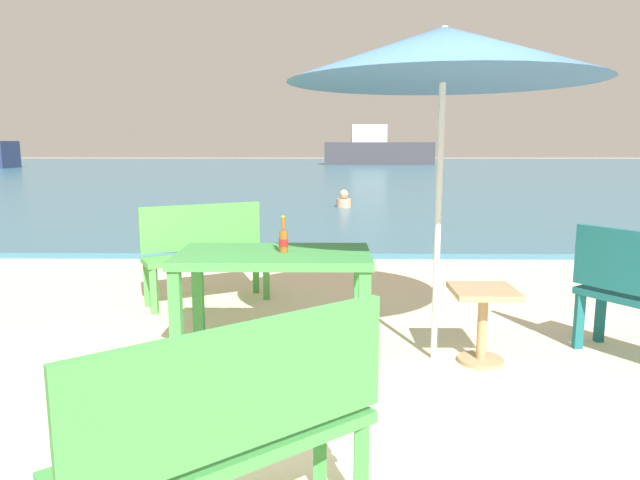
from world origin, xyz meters
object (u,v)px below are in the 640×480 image
(beer_bottle_amber, at_px, (283,239))
(bench_green_right, at_px, (205,247))
(side_table_wood, at_px, (483,314))
(picnic_table_green, at_px, (274,267))
(patio_umbrella, at_px, (444,55))
(swimmer_person, at_px, (344,200))
(boat_cargo_ship, at_px, (377,150))
(bench_green_left, at_px, (232,429))

(beer_bottle_amber, height_order, bench_green_right, beer_bottle_amber)
(bench_green_right, bearing_deg, beer_bottle_amber, -58.40)
(side_table_wood, height_order, bench_green_right, bench_green_right)
(picnic_table_green, xyz_separation_m, side_table_wood, (1.48, -0.19, -0.30))
(patio_umbrella, bearing_deg, bench_green_right, 142.08)
(picnic_table_green, distance_m, patio_umbrella, 1.87)
(picnic_table_green, height_order, swimmer_person, picnic_table_green)
(swimmer_person, xyz_separation_m, boat_cargo_ship, (3.12, 27.23, 0.82))
(side_table_wood, height_order, bench_green_left, bench_green_left)
(side_table_wood, bearing_deg, swimmer_person, 94.25)
(side_table_wood, bearing_deg, patio_umbrella, 167.55)
(side_table_wood, relative_size, swimmer_person, 1.32)
(picnic_table_green, height_order, patio_umbrella, patio_umbrella)
(picnic_table_green, relative_size, beer_bottle_amber, 5.28)
(patio_umbrella, xyz_separation_m, side_table_wood, (0.32, -0.07, -1.76))
(patio_umbrella, bearing_deg, side_table_wood, -12.45)
(bench_green_right, distance_m, boat_cargo_ship, 35.29)
(swimmer_person, height_order, boat_cargo_ship, boat_cargo_ship)
(beer_bottle_amber, xyz_separation_m, boat_cargo_ship, (3.83, 36.39, 0.21))
(beer_bottle_amber, xyz_separation_m, swimmer_person, (0.72, 9.16, -0.61))
(patio_umbrella, distance_m, boat_cargo_ship, 36.62)
(bench_green_right, xyz_separation_m, boat_cargo_ship, (4.70, 34.97, 0.52))
(patio_umbrella, height_order, boat_cargo_ship, boat_cargo_ship)
(side_table_wood, distance_m, boat_cargo_ship, 36.66)
(beer_bottle_amber, xyz_separation_m, bench_green_left, (-0.03, -2.20, -0.31))
(picnic_table_green, relative_size, boat_cargo_ship, 0.19)
(picnic_table_green, xyz_separation_m, patio_umbrella, (1.16, -0.12, 1.47))
(bench_green_left, relative_size, swimmer_person, 2.85)
(beer_bottle_amber, relative_size, boat_cargo_ship, 0.04)
(swimmer_person, bearing_deg, patio_umbrella, -87.71)
(beer_bottle_amber, xyz_separation_m, patio_umbrella, (1.09, -0.11, 1.26))
(picnic_table_green, distance_m, bench_green_right, 1.62)
(bench_green_left, bearing_deg, patio_umbrella, 61.98)
(beer_bottle_amber, bearing_deg, patio_umbrella, -5.77)
(side_table_wood, xyz_separation_m, boat_cargo_ship, (2.42, 36.57, 0.71))
(side_table_wood, relative_size, bench_green_left, 0.46)
(beer_bottle_amber, bearing_deg, bench_green_left, -90.67)
(picnic_table_green, xyz_separation_m, beer_bottle_amber, (0.07, -0.01, 0.20))
(picnic_table_green, xyz_separation_m, boat_cargo_ship, (3.90, 36.38, 0.41))
(patio_umbrella, distance_m, side_table_wood, 1.79)
(beer_bottle_amber, height_order, side_table_wood, beer_bottle_amber)
(beer_bottle_amber, distance_m, bench_green_right, 1.69)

